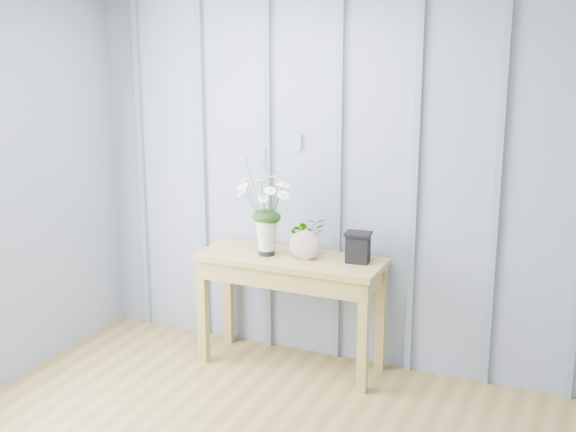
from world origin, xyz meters
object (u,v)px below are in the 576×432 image
at_px(sideboard, 291,273).
at_px(daisy_vase, 266,193).
at_px(felt_disc_vessel, 304,245).
at_px(carved_box, 358,247).

relative_size(sideboard, daisy_vase, 1.84).
distance_m(sideboard, felt_disc_vessel, 0.24).
xyz_separation_m(daisy_vase, carved_box, (0.59, 0.08, -0.31)).
height_order(sideboard, felt_disc_vessel, felt_disc_vessel).
relative_size(sideboard, carved_box, 6.17).
distance_m(daisy_vase, carved_box, 0.67).
bearing_deg(felt_disc_vessel, carved_box, 9.68).
bearing_deg(daisy_vase, felt_disc_vessel, -1.82).
distance_m(daisy_vase, felt_disc_vessel, 0.41).
bearing_deg(sideboard, carved_box, 7.57).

